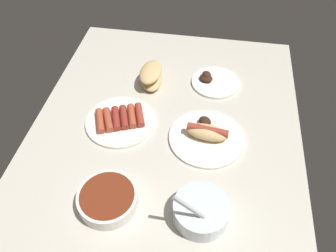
{
  "coord_description": "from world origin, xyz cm",
  "views": [
    {
      "loc": [
        69.64,
        12.91,
        83.76
      ],
      "look_at": [
        -2.03,
        1.15,
        3.0
      ],
      "focal_mm": 35.5,
      "sensor_mm": 36.0,
      "label": 1
    }
  ],
  "objects": [
    {
      "name": "bread_stack",
      "position": [
        -25.69,
        -9.16,
        3.6
      ],
      "size": [
        15.18,
        10.44,
        7.2
      ],
      "color": "tan",
      "rests_on": "ground_plane"
    },
    {
      "name": "plate_grilled_meat",
      "position": [
        -29.52,
        14.31,
        0.87
      ],
      "size": [
        18.27,
        18.27,
        3.97
      ],
      "color": "white",
      "rests_on": "ground_plane"
    },
    {
      "name": "plate_sausages",
      "position": [
        -3.75,
        -15.62,
        1.16
      ],
      "size": [
        23.77,
        23.77,
        3.44
      ],
      "color": "white",
      "rests_on": "ground_plane"
    },
    {
      "name": "bowl_chili",
      "position": [
        26.77,
        -10.94,
        2.47
      ],
      "size": [
        16.72,
        16.72,
        4.47
      ],
      "color": "white",
      "rests_on": "ground_plane"
    },
    {
      "name": "bowl_coleslaw",
      "position": [
        26.52,
        14.79,
        3.21
      ],
      "size": [
        15.24,
        15.24,
        15.21
      ],
      "color": "silver",
      "rests_on": "ground_plane"
    },
    {
      "name": "ground_plane",
      "position": [
        0.0,
        0.0,
        -1.5
      ],
      "size": [
        120.0,
        90.0,
        3.0
      ],
      "primitive_type": "cube",
      "color": "beige"
    },
    {
      "name": "plate_hotdog_assembled",
      "position": [
        -1.41,
        14.04,
        1.75
      ],
      "size": [
        24.78,
        24.78,
        5.61
      ],
      "color": "white",
      "rests_on": "ground_plane"
    }
  ]
}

